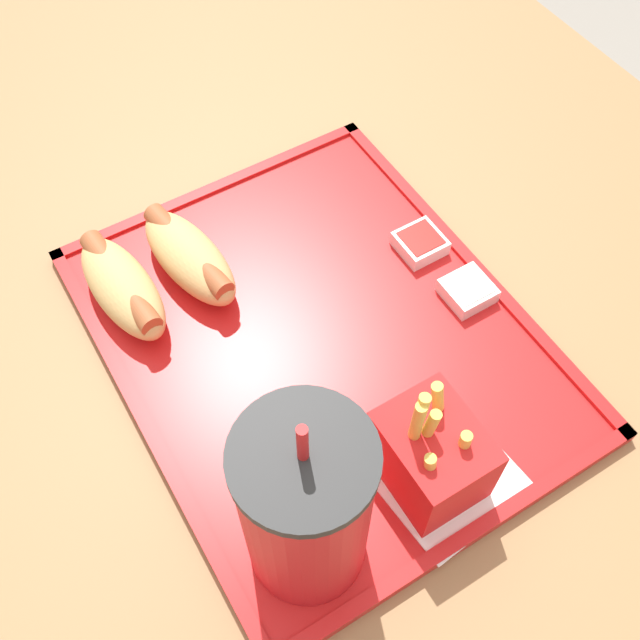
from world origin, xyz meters
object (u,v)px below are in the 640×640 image
hot_dog_near (189,256)px  sauce_cup_ketchup (420,243)px  soda_cup (306,508)px  fries_carton (431,454)px  sauce_cup_mayo (468,290)px  hot_dog_far (122,287)px

hot_dog_near → sauce_cup_ketchup: (-0.09, -0.20, -0.02)m
soda_cup → fries_carton: soda_cup is taller
soda_cup → fries_carton: (0.00, -0.11, -0.05)m
fries_carton → soda_cup: bearing=90.7°
hot_dog_near → sauce_cup_mayo: bearing=-127.5°
soda_cup → sauce_cup_mayo: soda_cup is taller
hot_dog_near → fries_carton: 0.29m
soda_cup → sauce_cup_mayo: size_ratio=4.99×
fries_carton → hot_dog_near: bearing=14.1°
soda_cup → fries_carton: 0.12m
hot_dog_far → fries_carton: (-0.28, -0.14, 0.02)m
soda_cup → hot_dog_far: (0.29, 0.03, -0.06)m
sauce_cup_ketchup → soda_cup: bearing=128.6°
hot_dog_near → hot_dog_far: bearing=90.0°
fries_carton → hot_dog_far: bearing=26.0°
sauce_cup_mayo → fries_carton: bearing=132.1°
hot_dog_far → fries_carton: 0.32m
sauce_cup_ketchup → fries_carton: bearing=145.6°
hot_dog_far → sauce_cup_mayo: (-0.16, -0.28, -0.02)m
hot_dog_far → sauce_cup_ketchup: hot_dog_far is taller
soda_cup → hot_dog_near: 0.30m
soda_cup → sauce_cup_mayo: (0.13, -0.25, -0.08)m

